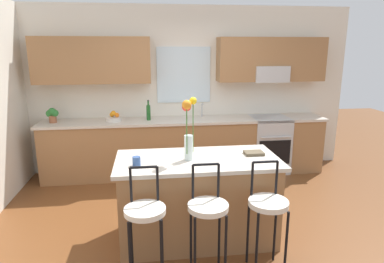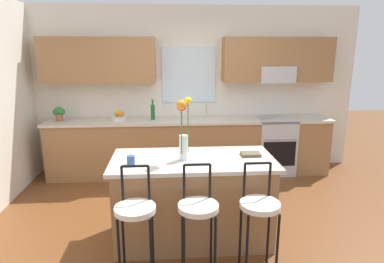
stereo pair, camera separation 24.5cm
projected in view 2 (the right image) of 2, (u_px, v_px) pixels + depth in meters
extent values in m
plane|color=brown|center=(199.00, 224.00, 4.03)|extent=(14.00, 14.00, 0.00)
cube|color=silver|center=(189.00, 90.00, 5.69)|extent=(5.60, 0.12, 2.70)
cube|color=#996B42|center=(98.00, 60.00, 5.25)|extent=(1.76, 0.34, 0.70)
cube|color=#996B42|center=(277.00, 60.00, 5.45)|extent=(1.76, 0.34, 0.70)
cube|color=silver|center=(189.00, 75.00, 5.57)|extent=(0.88, 0.03, 0.90)
cube|color=#B7BABC|center=(276.00, 74.00, 5.47)|extent=(0.56, 0.36, 0.26)
cube|color=#996B42|center=(190.00, 148.00, 5.57)|extent=(4.50, 0.60, 0.88)
cube|color=beige|center=(190.00, 120.00, 5.45)|extent=(4.56, 0.64, 0.04)
cube|color=#B7BABC|center=(208.00, 123.00, 5.49)|extent=(0.54, 0.38, 0.11)
cylinder|color=#B7BABC|center=(207.00, 110.00, 5.60)|extent=(0.02, 0.02, 0.22)
cylinder|color=#B7BABC|center=(207.00, 104.00, 5.51)|extent=(0.02, 0.12, 0.02)
cube|color=#B7BABC|center=(274.00, 145.00, 5.64)|extent=(0.60, 0.60, 0.92)
cube|color=black|center=(279.00, 154.00, 5.37)|extent=(0.52, 0.02, 0.40)
cylinder|color=#B7BABC|center=(281.00, 139.00, 5.27)|extent=(0.50, 0.02, 0.02)
cube|color=#996B42|center=(193.00, 201.00, 3.64)|extent=(1.62, 0.75, 0.88)
cube|color=beige|center=(193.00, 160.00, 3.52)|extent=(1.70, 0.83, 0.04)
cylinder|color=black|center=(119.00, 255.00, 2.87)|extent=(0.02, 0.02, 0.66)
cylinder|color=black|center=(151.00, 254.00, 2.89)|extent=(0.02, 0.02, 0.66)
cylinder|color=black|center=(123.00, 238.00, 3.13)|extent=(0.02, 0.02, 0.66)
cylinder|color=black|center=(153.00, 237.00, 3.15)|extent=(0.02, 0.02, 0.66)
cylinder|color=silver|center=(135.00, 209.00, 2.93)|extent=(0.36, 0.36, 0.05)
cylinder|color=black|center=(122.00, 183.00, 3.00)|extent=(0.02, 0.02, 0.32)
cylinder|color=black|center=(149.00, 183.00, 3.02)|extent=(0.02, 0.02, 0.32)
cylinder|color=black|center=(135.00, 166.00, 2.97)|extent=(0.23, 0.02, 0.02)
cylinder|color=black|center=(184.00, 253.00, 2.91)|extent=(0.02, 0.02, 0.66)
cylinder|color=black|center=(215.00, 251.00, 2.93)|extent=(0.02, 0.02, 0.66)
cylinder|color=black|center=(183.00, 236.00, 3.17)|extent=(0.02, 0.02, 0.66)
cylinder|color=black|center=(211.00, 234.00, 3.19)|extent=(0.02, 0.02, 0.66)
cylinder|color=silver|center=(198.00, 207.00, 2.96)|extent=(0.36, 0.36, 0.05)
cylinder|color=black|center=(184.00, 182.00, 3.04)|extent=(0.02, 0.02, 0.32)
cylinder|color=black|center=(210.00, 181.00, 3.06)|extent=(0.02, 0.02, 0.32)
cylinder|color=black|center=(197.00, 165.00, 3.01)|extent=(0.23, 0.02, 0.02)
cylinder|color=black|center=(247.00, 250.00, 2.95)|extent=(0.02, 0.02, 0.66)
cylinder|color=black|center=(277.00, 249.00, 2.97)|extent=(0.02, 0.02, 0.66)
cylinder|color=black|center=(240.00, 233.00, 3.21)|extent=(0.02, 0.02, 0.66)
cylinder|color=black|center=(268.00, 232.00, 3.23)|extent=(0.02, 0.02, 0.66)
cylinder|color=silver|center=(260.00, 205.00, 3.00)|extent=(0.36, 0.36, 0.05)
cylinder|color=black|center=(244.00, 180.00, 3.08)|extent=(0.02, 0.02, 0.32)
cylinder|color=black|center=(270.00, 179.00, 3.10)|extent=(0.02, 0.02, 0.32)
cylinder|color=black|center=(258.00, 163.00, 3.05)|extent=(0.23, 0.02, 0.02)
cylinder|color=silver|center=(184.00, 148.00, 3.45)|extent=(0.09, 0.09, 0.26)
cylinder|color=#3D722D|center=(188.00, 127.00, 3.42)|extent=(0.01, 0.01, 0.53)
sphere|color=yellow|center=(188.00, 101.00, 3.35)|extent=(0.07, 0.07, 0.07)
cylinder|color=#3D722D|center=(182.00, 129.00, 3.44)|extent=(0.01, 0.01, 0.47)
sphere|color=red|center=(182.00, 107.00, 3.38)|extent=(0.09, 0.09, 0.09)
cylinder|color=#3D722D|center=(181.00, 130.00, 3.36)|extent=(0.01, 0.01, 0.50)
sphere|color=orange|center=(181.00, 105.00, 3.30)|extent=(0.09, 0.09, 0.09)
cylinder|color=#33518C|center=(131.00, 160.00, 3.33)|extent=(0.08, 0.08, 0.09)
cube|color=brown|center=(251.00, 154.00, 3.61)|extent=(0.20, 0.15, 0.03)
cylinder|color=silver|center=(118.00, 118.00, 5.36)|extent=(0.24, 0.24, 0.06)
sphere|color=orange|center=(122.00, 114.00, 5.35)|extent=(0.07, 0.07, 0.07)
sphere|color=orange|center=(117.00, 114.00, 5.39)|extent=(0.07, 0.07, 0.07)
sphere|color=orange|center=(118.00, 112.00, 5.34)|extent=(0.08, 0.08, 0.08)
cylinder|color=#1E5923|center=(153.00, 112.00, 5.38)|extent=(0.06, 0.06, 0.24)
cylinder|color=#1E5923|center=(153.00, 103.00, 5.34)|extent=(0.03, 0.03, 0.07)
cylinder|color=black|center=(152.00, 100.00, 5.33)|extent=(0.03, 0.03, 0.02)
cylinder|color=#9E5B3D|center=(60.00, 117.00, 5.29)|extent=(0.11, 0.11, 0.11)
sphere|color=#2D7A33|center=(59.00, 110.00, 5.27)|extent=(0.12, 0.12, 0.12)
sphere|color=#2D7A33|center=(57.00, 112.00, 5.28)|extent=(0.11, 0.11, 0.11)
sphere|color=#2D7A33|center=(61.00, 112.00, 5.26)|extent=(0.11, 0.11, 0.11)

